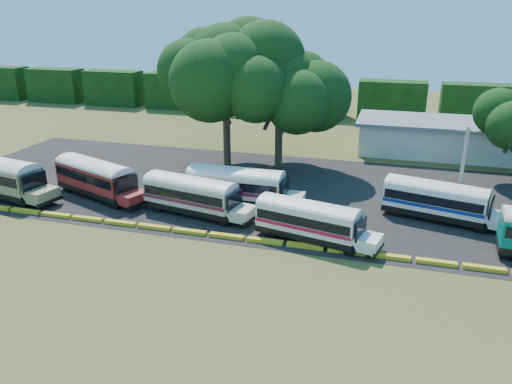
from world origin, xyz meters
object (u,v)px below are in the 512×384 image
(bus_cream_west, at_px, (193,194))
(bus_white_red, at_px, (310,219))
(tree_west, at_px, (225,65))
(bus_red, at_px, (96,176))

(bus_cream_west, relative_size, bus_white_red, 1.05)
(bus_cream_west, distance_m, bus_white_red, 10.62)
(bus_white_red, xyz_separation_m, tree_west, (-12.28, 16.76, 9.04))
(bus_white_red, bearing_deg, bus_red, -177.82)
(bus_red, distance_m, bus_white_red, 20.77)
(bus_white_red, bearing_deg, bus_cream_west, 179.89)
(bus_cream_west, relative_size, tree_west, 0.67)
(bus_white_red, height_order, tree_west, tree_west)
(bus_cream_west, height_order, bus_white_red, bus_cream_west)
(bus_red, distance_m, bus_cream_west, 10.16)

